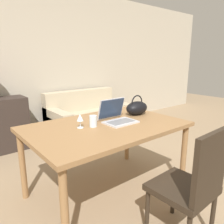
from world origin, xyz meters
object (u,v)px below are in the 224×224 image
object	(u,v)px
handbag	(137,108)
drinking_glass	(93,121)
chair	(192,183)
wine_glass	(80,118)
laptop	(116,116)
couch	(88,119)

from	to	relation	value
handbag	drinking_glass	bearing A→B (deg)	-174.01
chair	wine_glass	bearing A→B (deg)	108.44
laptop	wine_glass	world-z (taller)	laptop
couch	drinking_glass	size ratio (longest dim) A/B	13.28
drinking_glass	wine_glass	xyz separation A→B (m)	(-0.12, 0.05, 0.04)
laptop	wine_glass	bearing A→B (deg)	173.47
laptop	handbag	xyz separation A→B (m)	(0.38, 0.07, 0.02)
couch	laptop	size ratio (longest dim) A/B	4.52
couch	drinking_glass	bearing A→B (deg)	-121.16
chair	couch	world-z (taller)	chair
chair	laptop	size ratio (longest dim) A/B	2.85
drinking_glass	chair	bearing A→B (deg)	-75.79
chair	couch	size ratio (longest dim) A/B	0.63
chair	handbag	bearing A→B (deg)	65.61
chair	laptop	world-z (taller)	laptop
couch	handbag	xyz separation A→B (m)	(-0.39, -1.69, 0.57)
chair	laptop	distance (m)	1.01
chair	drinking_glass	bearing A→B (deg)	102.82
chair	wine_glass	world-z (taller)	chair
drinking_glass	wine_glass	world-z (taller)	wine_glass
chair	couch	distance (m)	2.85
couch	chair	bearing A→B (deg)	-106.84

